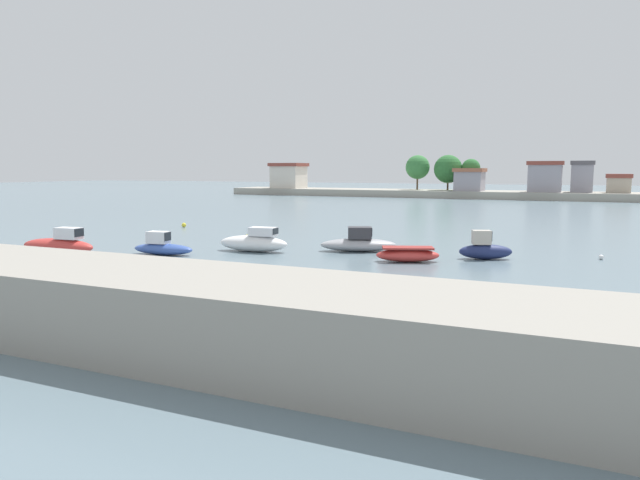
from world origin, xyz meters
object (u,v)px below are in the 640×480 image
object	(u,v)px
moored_boat_2	(254,242)
moored_boat_4	(408,255)
moored_boat_1	(162,247)
mooring_buoy_2	(247,236)
moored_boat_3	(359,243)
mooring_buoy_0	(601,257)
mooring_buoy_4	(72,242)
moored_boat_0	(59,245)
mooring_buoy_3	(184,225)
moored_boat_5	(485,249)

from	to	relation	value
moored_boat_2	moored_boat_4	world-z (taller)	moored_boat_2
moored_boat_1	moored_boat_4	xyz separation A→B (m)	(15.35, 3.84, -0.08)
moored_boat_2	moored_boat_4	size ratio (longest dim) A/B	1.25
moored_boat_4	mooring_buoy_2	size ratio (longest dim) A/B	15.84
moored_boat_3	mooring_buoy_0	size ratio (longest dim) A/B	17.76
mooring_buoy_4	moored_boat_0	bearing A→B (deg)	-50.95
mooring_buoy_0	mooring_buoy_2	xyz separation A→B (m)	(-25.97, 0.83, -0.03)
moored_boat_2	moored_boat_4	xyz separation A→B (m)	(10.65, 0.08, -0.20)
moored_boat_1	mooring_buoy_2	world-z (taller)	moored_boat_1
mooring_buoy_3	mooring_buoy_2	bearing A→B (deg)	-25.32
moored_boat_1	moored_boat_3	bearing A→B (deg)	23.83
moored_boat_5	moored_boat_4	bearing A→B (deg)	-164.71
mooring_buoy_3	moored_boat_4	bearing A→B (deg)	-24.04
moored_boat_2	moored_boat_4	distance (m)	10.65
moored_boat_4	mooring_buoy_2	world-z (taller)	moored_boat_4
mooring_buoy_0	mooring_buoy_2	world-z (taller)	mooring_buoy_0
moored_boat_3	mooring_buoy_0	world-z (taller)	moored_boat_3
moored_boat_5	mooring_buoy_2	distance (m)	19.73
moored_boat_3	moored_boat_4	xyz separation A→B (m)	(4.27, -2.95, -0.13)
moored_boat_1	moored_boat_5	distance (m)	20.58
moored_boat_2	mooring_buoy_2	xyz separation A→B (m)	(-4.68, 6.64, -0.51)
moored_boat_4	mooring_buoy_3	world-z (taller)	moored_boat_4
mooring_buoy_4	moored_boat_2	bearing A→B (deg)	10.12
moored_boat_1	mooring_buoy_4	size ratio (longest dim) A/B	12.16
moored_boat_2	mooring_buoy_4	size ratio (longest dim) A/B	14.14
moored_boat_5	mooring_buoy_4	size ratio (longest dim) A/B	9.64
moored_boat_5	mooring_buoy_4	bearing A→B (deg)	170.11
moored_boat_4	mooring_buoy_4	xyz separation A→B (m)	(-24.79, -2.60, -0.25)
moored_boat_1	moored_boat_5	world-z (taller)	moored_boat_5
mooring_buoy_4	moored_boat_3	bearing A→B (deg)	15.13
moored_boat_0	mooring_buoy_4	distance (m)	4.94
moored_boat_5	mooring_buoy_3	size ratio (longest dim) A/B	8.00
moored_boat_0	moored_boat_3	bearing A→B (deg)	22.72
mooring_buoy_0	mooring_buoy_4	xyz separation A→B (m)	(-35.43, -8.33, 0.03)
moored_boat_1	mooring_buoy_0	distance (m)	27.70
moored_boat_2	moored_boat_5	bearing A→B (deg)	6.28
moored_boat_0	mooring_buoy_0	size ratio (longest dim) A/B	18.35
moored_boat_4	moored_boat_3	bearing A→B (deg)	123.88
mooring_buoy_2	mooring_buoy_4	distance (m)	13.18
mooring_buoy_3	moored_boat_5	bearing A→B (deg)	-15.82
mooring_buoy_2	mooring_buoy_4	bearing A→B (deg)	-135.91
mooring_buoy_3	moored_boat_1	bearing A→B (deg)	-56.65
mooring_buoy_2	mooring_buoy_3	xyz separation A→B (m)	(-9.98, 4.72, 0.09)
moored_boat_0	mooring_buoy_0	distance (m)	34.55
mooring_buoy_3	moored_boat_2	bearing A→B (deg)	-37.78
mooring_buoy_0	mooring_buoy_4	size ratio (longest dim) A/B	0.86
mooring_buoy_0	mooring_buoy_3	bearing A→B (deg)	171.22
moored_boat_5	mooring_buoy_4	world-z (taller)	moored_boat_5
moored_boat_0	mooring_buoy_2	distance (m)	14.47
moored_boat_2	mooring_buoy_3	xyz separation A→B (m)	(-14.66, 11.36, -0.42)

